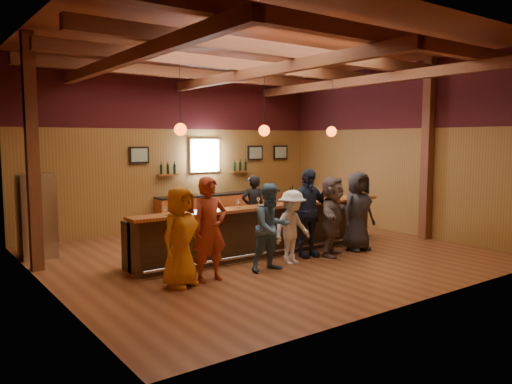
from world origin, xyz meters
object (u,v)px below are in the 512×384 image
(customer_redvest, at_px, (210,229))
(customer_dark, at_px, (358,211))
(back_bar_cabinet, at_px, (221,209))
(customer_brown, at_px, (332,216))
(bar_counter, at_px, (261,230))
(customer_denim, at_px, (272,227))
(bottle_a, at_px, (292,196))
(bartender, at_px, (253,208))
(stainless_fridge, at_px, (36,216))
(customer_navy, at_px, (307,213))
(ice_bucket, at_px, (269,198))
(customer_white, at_px, (292,227))
(customer_orange, at_px, (181,237))

(customer_redvest, relative_size, customer_dark, 1.04)
(back_bar_cabinet, distance_m, customer_brown, 4.69)
(bar_counter, xyz_separation_m, customer_denim, (-0.72, -1.33, 0.32))
(customer_brown, bearing_deg, customer_redvest, 149.67)
(customer_dark, height_order, bottle_a, customer_dark)
(customer_denim, bearing_deg, bartender, 63.74)
(customer_dark, bearing_deg, bottle_a, 149.91)
(stainless_fridge, distance_m, customer_redvest, 4.24)
(back_bar_cabinet, bearing_deg, customer_navy, -97.56)
(customer_navy, bearing_deg, bartender, 96.98)
(bar_counter, height_order, back_bar_cabinet, bar_counter)
(customer_brown, relative_size, bartender, 1.06)
(back_bar_cabinet, distance_m, ice_bucket, 4.04)
(customer_dark, bearing_deg, bar_counter, 153.36)
(customer_redvest, distance_m, customer_dark, 3.98)
(ice_bucket, distance_m, bottle_a, 0.63)
(customer_redvest, relative_size, customer_white, 1.24)
(back_bar_cabinet, relative_size, bartender, 2.45)
(customer_navy, distance_m, customer_brown, 0.57)
(customer_redvest, bearing_deg, bar_counter, 30.97)
(back_bar_cabinet, height_order, customer_brown, customer_brown)
(bottle_a, bearing_deg, customer_orange, -163.22)
(bartender, bearing_deg, bar_counter, 79.19)
(back_bar_cabinet, xyz_separation_m, bottle_a, (-0.50, -3.84, 0.78))
(customer_brown, distance_m, ice_bucket, 1.42)
(customer_brown, xyz_separation_m, ice_bucket, (-1.05, 0.87, 0.38))
(customer_orange, relative_size, ice_bucket, 6.54)
(bar_counter, relative_size, customer_white, 4.20)
(customer_white, relative_size, customer_navy, 0.79)
(stainless_fridge, relative_size, bottle_a, 4.72)
(bartender, bearing_deg, customer_white, 90.81)
(customer_redvest, distance_m, customer_denim, 1.32)
(stainless_fridge, xyz_separation_m, customer_brown, (5.22, -3.56, -0.03))
(customer_orange, bearing_deg, bar_counter, 4.92)
(customer_white, relative_size, customer_dark, 0.84)
(customer_orange, distance_m, customer_white, 2.55)
(customer_dark, bearing_deg, bartender, 122.14)
(customer_orange, relative_size, customer_brown, 1.00)
(bar_counter, xyz_separation_m, bartender, (0.64, 1.19, 0.29))
(customer_brown, bearing_deg, customer_orange, 149.66)
(customer_navy, bearing_deg, ice_bucket, 138.50)
(customer_dark, bearing_deg, customer_orange, -175.41)
(back_bar_cabinet, distance_m, customer_orange, 6.16)
(bar_counter, distance_m, back_bar_cabinet, 3.76)
(bar_counter, relative_size, customer_denim, 3.74)
(customer_white, relative_size, ice_bucket, 5.70)
(bar_counter, bearing_deg, customer_brown, -45.09)
(customer_white, bearing_deg, bartender, 64.20)
(back_bar_cabinet, relative_size, customer_redvest, 2.15)
(stainless_fridge, xyz_separation_m, customer_navy, (4.71, -3.32, 0.05))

